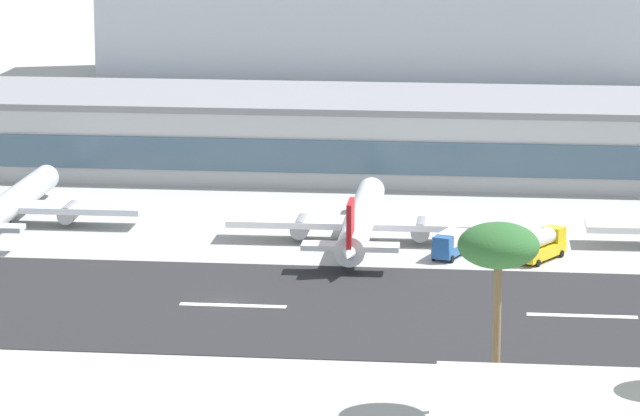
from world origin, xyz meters
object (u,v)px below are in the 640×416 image
Objects in this scene: airliner_black_tail_gate_0 at (9,206)px; service_box_truck_1 at (449,244)px; terminal_building at (382,134)px; airliner_red_tail_gate_1 at (360,222)px; service_fuel_truck_0 at (541,244)px; palm_tree_1 at (498,249)px.

service_box_truck_1 is (59.34, -11.76, -0.94)m from airliner_black_tail_gate_0.
terminal_building is 48.70m from airliner_red_tail_gate_1.
airliner_black_tail_gate_0 is at bearing 83.34° from airliner_red_tail_gate_1.
airliner_red_tail_gate_1 reaches higher than service_fuel_truck_0.
airliner_black_tail_gate_0 reaches higher than service_box_truck_1.
service_box_truck_1 is at bearing 119.87° from service_fuel_truck_0.
airliner_red_tail_gate_1 is 13.47m from service_box_truck_1.
terminal_building is at bearing 0.49° from airliner_red_tail_gate_1.
airliner_red_tail_gate_1 is 6.50× the size of service_box_truck_1.
palm_tree_1 is (18.93, -112.16, 9.02)m from terminal_building.
palm_tree_1 reaches higher than airliner_black_tail_gate_0.
service_box_truck_1 is at bearing -101.52° from airliner_black_tail_gate_0.
airliner_black_tail_gate_0 is 47.96m from airliner_red_tail_gate_1.
airliner_red_tail_gate_1 is 67.19m from palm_tree_1.
airliner_black_tail_gate_0 reaches higher than service_fuel_truck_0.
airliner_black_tail_gate_0 is at bearing -81.81° from service_box_truck_1.
airliner_black_tail_gate_0 is (-46.77, -43.53, -3.24)m from terminal_building.
terminal_building is 114.11m from palm_tree_1.
airliner_red_tail_gate_1 is 4.84× the size of service_fuel_truck_0.
airliner_black_tail_gate_0 is at bearing 133.75° from palm_tree_1.
palm_tree_1 is (-4.92, -56.90, 12.96)m from service_fuel_truck_0.
service_fuel_truck_0 is 58.56m from palm_tree_1.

